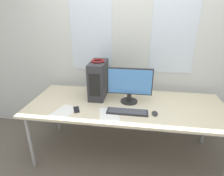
% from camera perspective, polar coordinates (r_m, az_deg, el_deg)
% --- Properties ---
extents(wall_back, '(8.00, 0.07, 2.70)m').
position_cam_1_polar(wall_back, '(2.67, 5.77, 12.70)').
color(wall_back, silver).
rests_on(wall_back, ground_plane).
extents(desk, '(2.36, 0.93, 0.75)m').
position_cam_1_polar(desk, '(2.31, 4.34, -5.80)').
color(desk, beige).
rests_on(desk, ground_plane).
extents(pc_tower, '(0.19, 0.43, 0.47)m').
position_cam_1_polar(pc_tower, '(2.41, -4.17, 2.61)').
color(pc_tower, '#2D2D33').
rests_on(pc_tower, desk).
extents(headphones, '(0.17, 0.17, 0.03)m').
position_cam_1_polar(headphones, '(2.34, -4.33, 8.28)').
color(headphones, maroon).
rests_on(headphones, pc_tower).
extents(monitor_main, '(0.54, 0.21, 0.44)m').
position_cam_1_polar(monitor_main, '(2.25, 5.41, 1.14)').
color(monitor_main, black).
rests_on(monitor_main, desk).
extents(keyboard, '(0.46, 0.13, 0.02)m').
position_cam_1_polar(keyboard, '(2.10, 4.67, -7.24)').
color(keyboard, '#28282D').
rests_on(keyboard, desk).
extents(mouse, '(0.06, 0.10, 0.03)m').
position_cam_1_polar(mouse, '(2.11, 12.90, -7.51)').
color(mouse, '#2D2D2D').
rests_on(mouse, desk).
extents(cell_phone, '(0.11, 0.15, 0.01)m').
position_cam_1_polar(cell_phone, '(2.19, -10.80, -6.46)').
color(cell_phone, black).
rests_on(cell_phone, desk).
extents(paper_sheet_left, '(0.27, 0.33, 0.00)m').
position_cam_1_polar(paper_sheet_left, '(2.07, -0.83, -8.03)').
color(paper_sheet_left, white).
rests_on(paper_sheet_left, desk).
extents(paper_sheet_front, '(0.29, 0.34, 0.00)m').
position_cam_1_polar(paper_sheet_front, '(2.19, -14.32, -6.97)').
color(paper_sheet_front, white).
rests_on(paper_sheet_front, desk).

